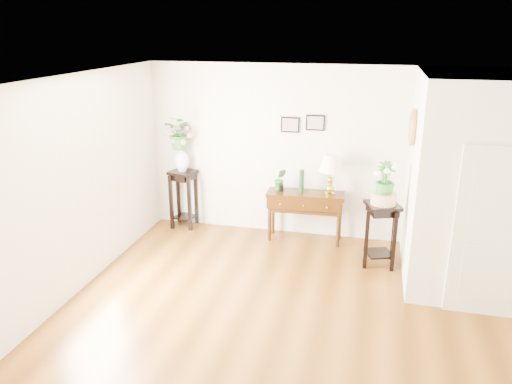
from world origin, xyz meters
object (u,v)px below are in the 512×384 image
(console_table, at_px, (305,217))
(table_lamp, at_px, (331,173))
(plant_stand_a, at_px, (184,199))
(plant_stand_b, at_px, (380,234))

(console_table, relative_size, table_lamp, 1.89)
(table_lamp, distance_m, plant_stand_a, 2.60)
(table_lamp, bearing_deg, plant_stand_a, 177.48)
(console_table, distance_m, table_lamp, 0.85)
(console_table, relative_size, plant_stand_a, 1.22)
(console_table, height_order, plant_stand_a, plant_stand_a)
(plant_stand_b, bearing_deg, plant_stand_a, 168.02)
(console_table, relative_size, plant_stand_b, 1.31)
(console_table, bearing_deg, plant_stand_b, -28.96)
(console_table, height_order, plant_stand_b, plant_stand_b)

